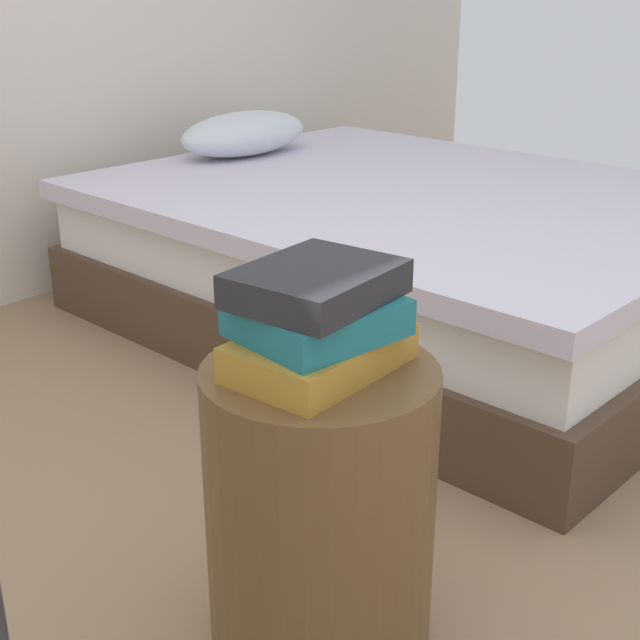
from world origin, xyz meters
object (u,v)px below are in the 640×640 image
at_px(book_teal, 316,318).
at_px(book_charcoal, 318,283).
at_px(bed, 407,254).
at_px(side_table, 320,515).
at_px(book_ochre, 318,353).

height_order(book_teal, book_charcoal, book_charcoal).
distance_m(bed, book_teal, 1.63).
height_order(side_table, book_charcoal, book_charcoal).
bearing_deg(bed, book_ochre, -147.36).
relative_size(side_table, book_charcoal, 2.21).
height_order(bed, side_table, bed).
xyz_separation_m(bed, side_table, (-1.37, -0.79, 0.03)).
distance_m(book_ochre, book_teal, 0.06).
distance_m(bed, side_table, 1.59).
distance_m(side_table, book_teal, 0.35).
height_order(book_ochre, book_teal, book_teal).
bearing_deg(book_ochre, side_table, -7.86).
relative_size(book_ochre, book_charcoal, 1.15).
distance_m(bed, book_ochre, 1.62).
relative_size(bed, book_teal, 9.15).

